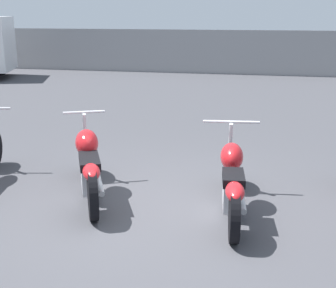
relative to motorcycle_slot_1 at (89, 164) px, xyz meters
The scene contains 4 objects.
ground_plane 1.09m from the motorcycle_slot_1, 16.52° to the right, with size 60.00×60.00×0.00m, color #424247.
fence_back 12.91m from the motorcycle_slot_1, 85.75° to the left, with size 40.00×0.04×1.67m.
motorcycle_slot_1 is the anchor object (origin of this frame).
motorcycle_slot_2 1.85m from the motorcycle_slot_1, ahead, with size 0.73×2.17×0.96m.
Camera 1 is at (1.26, -5.08, 2.32)m, focal length 50.00 mm.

